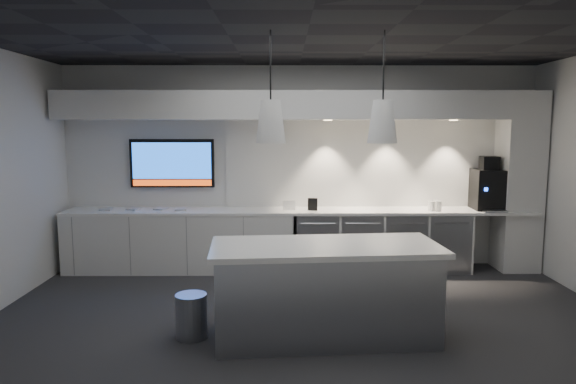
{
  "coord_description": "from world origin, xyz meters",
  "views": [
    {
      "loc": [
        -0.22,
        -5.22,
        2.1
      ],
      "look_at": [
        -0.18,
        1.1,
        1.3
      ],
      "focal_mm": 32.0,
      "sensor_mm": 36.0,
      "label": 1
    }
  ],
  "objects_px": {
    "coffee_machine": "(488,188)",
    "island": "(325,291)",
    "wall_tv": "(172,163)",
    "bin": "(191,316)"
  },
  "relations": [
    {
      "from": "coffee_machine",
      "to": "island",
      "type": "bearing_deg",
      "value": -132.88
    },
    {
      "from": "wall_tv",
      "to": "bin",
      "type": "bearing_deg",
      "value": -74.73
    },
    {
      "from": "wall_tv",
      "to": "island",
      "type": "bearing_deg",
      "value": -52.64
    },
    {
      "from": "coffee_machine",
      "to": "bin",
      "type": "bearing_deg",
      "value": -144.43
    },
    {
      "from": "wall_tv",
      "to": "bin",
      "type": "xyz_separation_m",
      "value": [
        0.74,
        -2.72,
        -1.34
      ]
    },
    {
      "from": "wall_tv",
      "to": "coffee_machine",
      "type": "bearing_deg",
      "value": -3.03
    },
    {
      "from": "wall_tv",
      "to": "coffee_machine",
      "type": "distance_m",
      "value": 4.68
    },
    {
      "from": "island",
      "to": "coffee_machine",
      "type": "xyz_separation_m",
      "value": [
        2.58,
        2.48,
        0.74
      ]
    },
    {
      "from": "wall_tv",
      "to": "bin",
      "type": "relative_size",
      "value": 2.82
    },
    {
      "from": "bin",
      "to": "wall_tv",
      "type": "bearing_deg",
      "value": 105.27
    }
  ]
}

